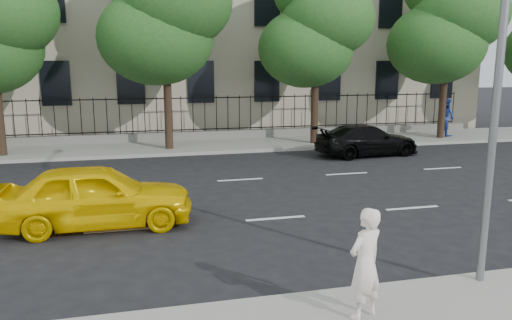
% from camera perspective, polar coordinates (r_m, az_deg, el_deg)
% --- Properties ---
extents(ground, '(120.00, 120.00, 0.00)m').
position_cam_1_polar(ground, '(10.97, 5.88, -10.57)').
color(ground, black).
rests_on(ground, ground).
extents(far_sidewalk, '(60.00, 4.00, 0.15)m').
position_cam_1_polar(far_sidewalk, '(24.16, -5.25, 1.66)').
color(far_sidewalk, gray).
rests_on(far_sidewalk, ground).
extents(lane_markings, '(49.60, 4.62, 0.01)m').
position_cam_1_polar(lane_markings, '(15.29, -0.08, -4.16)').
color(lane_markings, silver).
rests_on(lane_markings, ground).
extents(iron_fence, '(30.00, 0.50, 2.20)m').
position_cam_1_polar(iron_fence, '(25.74, -5.84, 3.52)').
color(iron_fence, slate).
rests_on(iron_fence, far_sidewalk).
extents(tree_c, '(5.89, 5.50, 9.80)m').
position_cam_1_polar(tree_c, '(23.11, -10.33, 16.87)').
color(tree_c, '#382619').
rests_on(tree_c, far_sidewalk).
extents(tree_d, '(5.34, 4.94, 8.84)m').
position_cam_1_polar(tree_d, '(24.53, 6.88, 15.28)').
color(tree_d, '#382619').
rests_on(tree_d, far_sidewalk).
extents(tree_e, '(5.71, 5.31, 9.46)m').
position_cam_1_polar(tree_e, '(27.78, 21.04, 14.89)').
color(tree_e, '#382619').
rests_on(tree_e, far_sidewalk).
extents(yellow_taxi, '(4.67, 1.88, 1.59)m').
position_cam_1_polar(yellow_taxi, '(12.97, -17.78, -3.91)').
color(yellow_taxi, '#FACC00').
rests_on(yellow_taxi, ground).
extents(black_sedan, '(4.80, 2.33, 1.35)m').
position_cam_1_polar(black_sedan, '(22.36, 12.56, 2.22)').
color(black_sedan, black).
rests_on(black_sedan, ground).
extents(woman_near, '(0.76, 0.65, 1.76)m').
position_cam_1_polar(woman_near, '(7.93, 12.37, -11.48)').
color(woman_near, white).
rests_on(woman_near, near_sidewalk).
extents(pedestrian_far, '(0.89, 1.07, 2.01)m').
position_cam_1_polar(pedestrian_far, '(28.42, 20.87, 4.60)').
color(pedestrian_far, navy).
rests_on(pedestrian_far, far_sidewalk).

